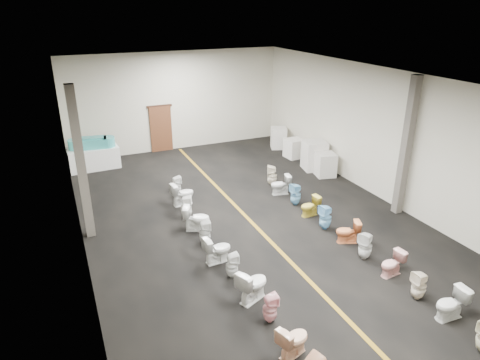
% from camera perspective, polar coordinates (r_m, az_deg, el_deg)
% --- Properties ---
extents(floor, '(16.00, 16.00, 0.00)m').
position_cam_1_polar(floor, '(13.84, 1.14, -5.23)').
color(floor, black).
rests_on(floor, ground).
extents(ceiling, '(16.00, 16.00, 0.00)m').
position_cam_1_polar(ceiling, '(12.40, 1.30, 13.50)').
color(ceiling, black).
rests_on(ceiling, ground).
extents(wall_back, '(10.00, 0.00, 10.00)m').
position_cam_1_polar(wall_back, '(20.23, -8.54, 10.31)').
color(wall_back, beige).
rests_on(wall_back, ground).
extents(wall_left, '(0.00, 16.00, 16.00)m').
position_cam_1_polar(wall_left, '(11.86, -21.26, 0.21)').
color(wall_left, beige).
rests_on(wall_left, ground).
extents(wall_right, '(0.00, 16.00, 16.00)m').
position_cam_1_polar(wall_right, '(15.64, 18.16, 5.83)').
color(wall_right, beige).
rests_on(wall_right, ground).
extents(aisle_stripe, '(0.12, 15.60, 0.01)m').
position_cam_1_polar(aisle_stripe, '(13.84, 1.14, -5.22)').
color(aisle_stripe, '#8A6314').
rests_on(aisle_stripe, floor).
extents(back_door, '(1.00, 0.10, 2.10)m').
position_cam_1_polar(back_door, '(20.26, -10.49, 6.70)').
color(back_door, '#562D19').
rests_on(back_door, floor).
extents(door_frame, '(1.15, 0.08, 0.10)m').
position_cam_1_polar(door_frame, '(20.02, -10.71, 9.66)').
color(door_frame, '#331C11').
rests_on(door_frame, back_door).
extents(column_left, '(0.25, 0.25, 4.50)m').
position_cam_1_polar(column_left, '(12.81, -20.47, 1.93)').
color(column_left, '#59544C').
rests_on(column_left, floor).
extents(column_right, '(0.25, 0.25, 4.50)m').
position_cam_1_polar(column_right, '(14.44, 21.27, 4.07)').
color(column_right, '#59544C').
rests_on(column_right, floor).
extents(display_table, '(2.06, 1.10, 0.90)m').
position_cam_1_polar(display_table, '(18.94, -18.91, 2.81)').
color(display_table, white).
rests_on(display_table, floor).
extents(bathtub, '(1.85, 0.82, 0.55)m').
position_cam_1_polar(bathtub, '(18.75, -19.15, 4.59)').
color(bathtub, teal).
rests_on(bathtub, display_table).
extents(appliance_crate_a, '(0.87, 0.87, 0.94)m').
position_cam_1_polar(appliance_crate_a, '(17.44, 11.30, 2.03)').
color(appliance_crate_a, beige).
rests_on(appliance_crate_a, floor).
extents(appliance_crate_b, '(1.04, 1.04, 1.20)m').
position_cam_1_polar(appliance_crate_b, '(18.03, 9.87, 3.26)').
color(appliance_crate_b, silver).
rests_on(appliance_crate_b, floor).
extents(appliance_crate_c, '(0.79, 0.79, 0.84)m').
position_cam_1_polar(appliance_crate_c, '(19.37, 7.25, 4.22)').
color(appliance_crate_c, silver).
rests_on(appliance_crate_c, floor).
extents(appliance_crate_d, '(0.90, 0.90, 1.00)m').
position_cam_1_polar(appliance_crate_d, '(20.55, 5.17, 5.61)').
color(appliance_crate_d, white).
rests_on(appliance_crate_d, floor).
extents(toilet_left_2, '(0.79, 0.60, 0.72)m').
position_cam_1_polar(toilet_left_2, '(8.97, 7.10, -20.42)').
color(toilet_left_2, '#FFC59F').
rests_on(toilet_left_2, floor).
extents(toilet_left_3, '(0.34, 0.33, 0.69)m').
position_cam_1_polar(toilet_left_3, '(9.66, 4.02, -16.70)').
color(toilet_left_3, '#EFAAB1').
rests_on(toilet_left_3, floor).
extents(toilet_left_4, '(0.93, 0.75, 0.83)m').
position_cam_1_polar(toilet_left_4, '(10.19, 1.69, -13.75)').
color(toilet_left_4, white).
rests_on(toilet_left_4, floor).
extents(toilet_left_5, '(0.34, 0.34, 0.68)m').
position_cam_1_polar(toilet_left_5, '(10.96, -1.07, -11.32)').
color(toilet_left_5, silver).
rests_on(toilet_left_5, floor).
extents(toilet_left_6, '(0.78, 0.48, 0.76)m').
position_cam_1_polar(toilet_left_6, '(11.54, -3.05, -9.21)').
color(toilet_left_6, silver).
rests_on(toilet_left_6, floor).
extents(toilet_left_7, '(0.38, 0.37, 0.72)m').
position_cam_1_polar(toilet_left_7, '(12.38, -4.72, -6.98)').
color(toilet_left_7, silver).
rests_on(toilet_left_7, floor).
extents(toilet_left_8, '(0.90, 0.72, 0.80)m').
position_cam_1_polar(toilet_left_8, '(13.09, -5.83, -5.10)').
color(toilet_left_8, white).
rests_on(toilet_left_8, floor).
extents(toilet_left_9, '(0.46, 0.45, 0.77)m').
position_cam_1_polar(toilet_left_9, '(13.86, -7.18, -3.59)').
color(toilet_left_9, white).
rests_on(toilet_left_9, floor).
extents(toilet_left_10, '(0.82, 0.52, 0.80)m').
position_cam_1_polar(toilet_left_10, '(14.78, -7.68, -1.83)').
color(toilet_left_10, white).
rests_on(toilet_left_10, floor).
extents(toilet_left_11, '(0.33, 0.32, 0.70)m').
position_cam_1_polar(toilet_left_11, '(15.61, -8.46, -0.73)').
color(toilet_left_11, white).
rests_on(toilet_left_11, floor).
extents(toilet_right_1, '(0.75, 0.45, 0.74)m').
position_cam_1_polar(toilet_right_1, '(10.74, 26.33, -14.62)').
color(toilet_right_1, silver).
rests_on(toilet_right_1, floor).
extents(toilet_right_2, '(0.34, 0.34, 0.73)m').
position_cam_1_polar(toilet_right_2, '(11.06, 22.76, -12.84)').
color(toilet_right_2, '#F3E4CA').
rests_on(toilet_right_2, floor).
extents(toilet_right_3, '(0.68, 0.43, 0.66)m').
position_cam_1_polar(toilet_right_3, '(11.69, 19.63, -10.50)').
color(toilet_right_3, '#EDABA5').
rests_on(toilet_right_3, floor).
extents(toilet_right_4, '(0.49, 0.48, 0.80)m').
position_cam_1_polar(toilet_right_4, '(12.12, 16.36, -8.41)').
color(toilet_right_4, silver).
rests_on(toilet_right_4, floor).
extents(toilet_right_5, '(0.77, 0.61, 0.69)m').
position_cam_1_polar(toilet_right_5, '(12.79, 14.16, -6.70)').
color(toilet_right_5, '#E7834A').
rests_on(toilet_right_5, floor).
extents(toilet_right_6, '(0.40, 0.39, 0.80)m').
position_cam_1_polar(toilet_right_6, '(13.34, 11.33, -4.88)').
color(toilet_right_6, '#84C7F0').
rests_on(toilet_right_6, floor).
extents(toilet_right_7, '(0.68, 0.42, 0.66)m').
position_cam_1_polar(toilet_right_7, '(14.11, 9.32, -3.48)').
color(toilet_right_7, gold).
rests_on(toilet_right_7, floor).
extents(toilet_right_8, '(0.39, 0.38, 0.78)m').
position_cam_1_polar(toilet_right_8, '(14.74, 7.44, -1.92)').
color(toilet_right_8, '#7ABADF').
rests_on(toilet_right_8, floor).
extents(toilet_right_9, '(0.77, 0.53, 0.73)m').
position_cam_1_polar(toilet_right_9, '(15.53, 5.42, -0.63)').
color(toilet_right_9, silver).
rests_on(toilet_right_9, floor).
extents(toilet_right_10, '(0.48, 0.48, 0.80)m').
position_cam_1_polar(toilet_right_10, '(16.24, 4.31, 0.60)').
color(toilet_right_10, beige).
rests_on(toilet_right_10, floor).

